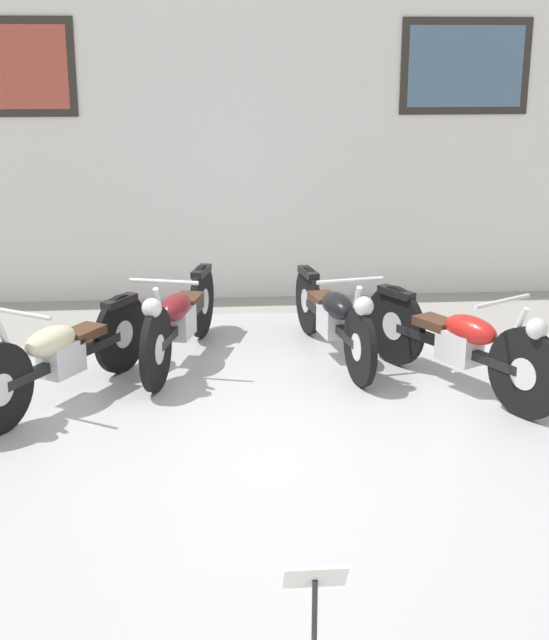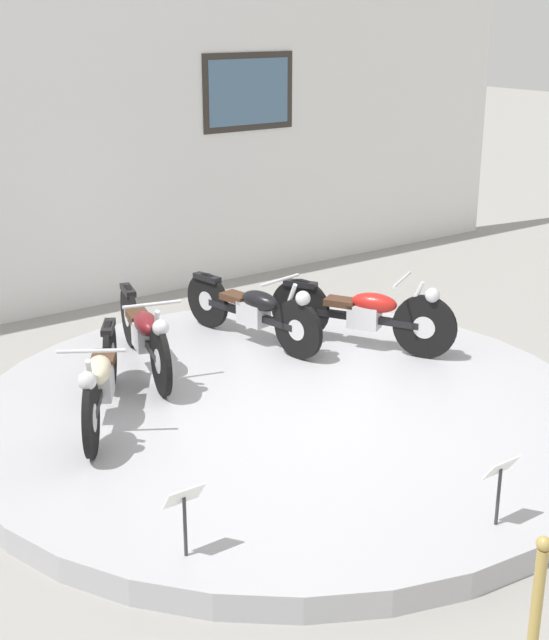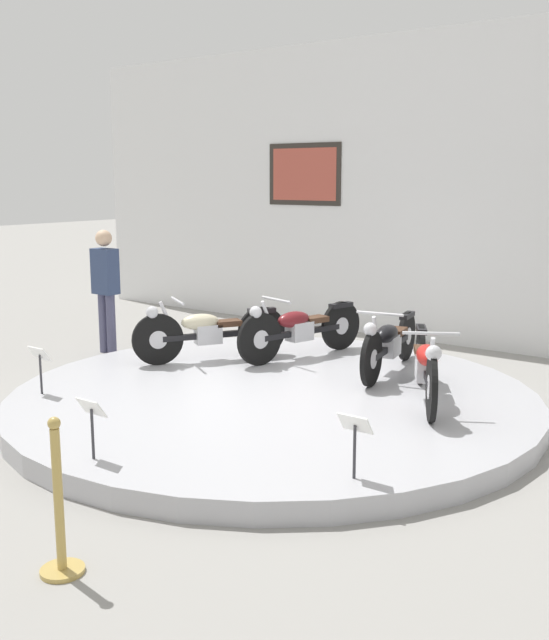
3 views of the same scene
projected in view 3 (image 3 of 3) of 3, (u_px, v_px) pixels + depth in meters
ground_plane at (273, 409)px, 8.05m from camera, size 60.00×60.00×0.00m
display_platform at (273, 400)px, 8.03m from camera, size 5.60×5.60×0.20m
back_wall at (444, 190)px, 10.94m from camera, size 14.00×0.22×4.55m
motorcycle_cream at (208, 330)px, 9.29m from camera, size 1.09×1.71×0.79m
motorcycle_maroon at (299, 327)px, 9.43m from camera, size 0.65×1.94×0.80m
motorcycle_black at (389, 342)px, 8.69m from camera, size 0.55×1.94×0.78m
motorcycle_red at (426, 364)px, 7.57m from camera, size 1.05×1.76×0.80m
info_placard_front_left at (40, 360)px, 7.84m from camera, size 0.26×0.11×0.51m
info_placard_front_centre at (92, 415)px, 6.01m from camera, size 0.26×0.11×0.51m
info_placard_front_right at (355, 432)px, 5.61m from camera, size 0.26×0.11×0.51m
visitor_standing at (106, 284)px, 10.45m from camera, size 0.36×0.23×1.74m
stanchion_post_right_of_entry at (60, 522)px, 4.65m from camera, size 0.28×0.28×1.02m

